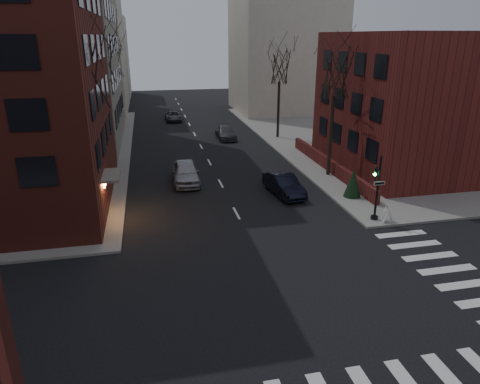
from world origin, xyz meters
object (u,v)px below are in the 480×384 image
tree_right_b (280,67)px  car_lane_far (173,116)px  traffic_signal (376,192)px  car_lane_gray (226,133)px  sandwich_board (387,215)px  evergreen_shrub (353,183)px  streetlamp_near (108,123)px  tree_right_a (335,74)px  parked_sedan (284,185)px  streetlamp_far (120,92)px  tree_left_a (79,77)px  tree_left_b (98,59)px  car_lane_silver (186,172)px  tree_left_c (111,61)px

tree_right_b → car_lane_far: size_ratio=2.08×
traffic_signal → car_lane_gray: traffic_signal is taller
sandwich_board → evergreen_shrub: (-0.13, 4.41, 0.54)m
streetlamp_near → sandwich_board: 21.82m
tree_right_a → tree_right_b: size_ratio=1.06×
parked_sedan → car_lane_far: size_ratio=1.02×
streetlamp_near → tree_right_a: bearing=-13.2°
tree_right_a → streetlamp_far: size_ratio=1.55×
traffic_signal → evergreen_shrub: bearing=83.0°
streetlamp_near → car_lane_far: bearing=74.4°
streetlamp_near → car_lane_gray: bearing=44.1°
evergreen_shrub → tree_left_a: bearing=176.4°
tree_left_b → sandwich_board: size_ratio=12.15×
car_lane_silver → car_lane_gray: bearing=70.0°
tree_right_b → car_lane_gray: (-5.68, 0.98, -6.91)m
tree_right_b → parked_sedan: bearing=-105.5°
tree_right_a → car_lane_silver: tree_right_a is taller
traffic_signal → sandwich_board: (0.61, -0.49, -1.31)m
streetlamp_near → car_lane_far: streetlamp_near is taller
tree_right_a → parked_sedan: 9.34m
tree_right_a → traffic_signal: bearing=-95.5°
car_lane_far → tree_left_b: bearing=-110.7°
tree_left_c → car_lane_silver: (6.21, -21.22, -7.19)m
car_lane_silver → sandwich_board: car_lane_silver is taller
tree_left_c → car_lane_gray: tree_left_c is taller
traffic_signal → streetlamp_near: bearing=141.1°
car_lane_gray → sandwich_board: bearing=-77.2°
tree_left_a → car_lane_far: bearing=77.2°
tree_right_a → parked_sedan: bearing=-145.2°
parked_sedan → car_lane_gray: parked_sedan is taller
tree_left_c → parked_sedan: tree_left_c is taller
traffic_signal → streetlamp_far: streetlamp_far is taller
parked_sedan → evergreen_shrub: size_ratio=2.28×
streetlamp_near → car_lane_silver: (5.61, -3.22, -3.39)m
car_lane_gray → tree_left_a: bearing=-121.8°
tree_left_b → streetlamp_far: (0.60, 16.00, -4.68)m
traffic_signal → tree_left_a: 18.66m
traffic_signal → tree_left_a: tree_left_a is taller
streetlamp_far → car_lane_far: streetlamp_far is taller
tree_left_c → tree_right_a: bearing=-51.3°
car_lane_far → evergreen_shrub: size_ratio=2.24×
tree_left_b → sandwich_board: 26.01m
traffic_signal → tree_left_b: 24.87m
traffic_signal → streetlamp_far: (-16.14, 33.01, 2.33)m
streetlamp_near → car_lane_far: 23.99m
tree_left_c → car_lane_silver: 23.25m
streetlamp_far → evergreen_shrub: 33.64m
tree_right_b → car_lane_gray: size_ratio=1.98×
tree_left_c → streetlamp_far: 4.33m
streetlamp_far → car_lane_gray: (11.32, -9.02, -3.56)m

